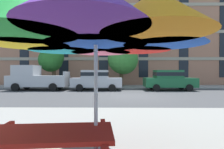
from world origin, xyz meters
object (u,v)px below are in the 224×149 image
object	(u,v)px
sedan_green	(169,80)
patio_umbrella	(96,28)
sedan_silver	(96,80)
street_tree_middle	(123,59)
street_tree_left	(52,59)
pickup_silver	(36,79)

from	to	relation	value
sedan_green	patio_umbrella	distance (m)	13.75
sedan_silver	street_tree_middle	distance (m)	4.43
sedan_silver	patio_umbrella	bearing A→B (deg)	-84.08
sedan_silver	sedan_green	world-z (taller)	same
street_tree_middle	patio_umbrella	size ratio (longest dim) A/B	1.39
patio_umbrella	street_tree_left	bearing A→B (deg)	112.00
pickup_silver	sedan_silver	bearing A→B (deg)	-0.00
patio_umbrella	pickup_silver	bearing A→B (deg)	117.66
sedan_silver	street_tree_left	xyz separation A→B (m)	(-4.97, 2.86, 2.02)
patio_umbrella	street_tree_middle	bearing A→B (deg)	85.55
sedan_silver	patio_umbrella	distance (m)	12.83
street_tree_middle	patio_umbrella	distance (m)	15.77
street_tree_middle	sedan_green	bearing A→B (deg)	-37.86
street_tree_left	patio_umbrella	size ratio (longest dim) A/B	1.28
sedan_silver	street_tree_left	world-z (taller)	street_tree_left
sedan_green	sedan_silver	bearing A→B (deg)	180.00
street_tree_middle	patio_umbrella	world-z (taller)	street_tree_middle
sedan_green	pickup_silver	bearing A→B (deg)	180.00
pickup_silver	patio_umbrella	world-z (taller)	patio_umbrella
sedan_green	patio_umbrella	world-z (taller)	patio_umbrella
street_tree_left	sedan_green	bearing A→B (deg)	-14.12
sedan_green	street_tree_left	bearing A→B (deg)	165.88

